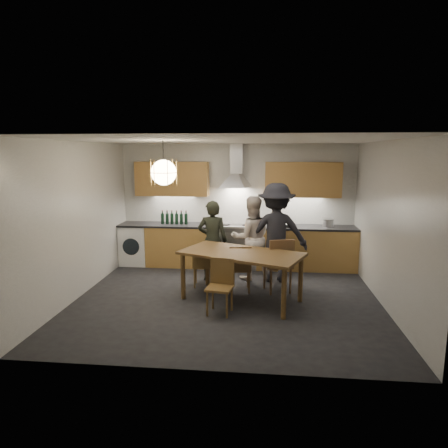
# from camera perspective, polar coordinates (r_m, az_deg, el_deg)

# --- Properties ---
(ground) EXTENTS (5.00, 5.00, 0.00)m
(ground) POSITION_cam_1_polar(r_m,az_deg,el_deg) (6.79, 0.44, -10.64)
(ground) COLOR black
(ground) RESTS_ON ground
(room_shell) EXTENTS (5.02, 4.52, 2.61)m
(room_shell) POSITION_cam_1_polar(r_m,az_deg,el_deg) (6.38, 0.46, 3.84)
(room_shell) COLOR silver
(room_shell) RESTS_ON ground
(counter_run) EXTENTS (5.00, 0.62, 0.90)m
(counter_run) POSITION_cam_1_polar(r_m,az_deg,el_deg) (8.52, 1.83, -3.16)
(counter_run) COLOR tan
(counter_run) RESTS_ON ground
(range_stove) EXTENTS (0.90, 0.60, 0.92)m
(range_stove) POSITION_cam_1_polar(r_m,az_deg,el_deg) (8.51, 1.67, -3.22)
(range_stove) COLOR silver
(range_stove) RESTS_ON ground
(wall_fixtures) EXTENTS (4.30, 0.54, 1.10)m
(wall_fixtures) POSITION_cam_1_polar(r_m,az_deg,el_deg) (8.42, 1.78, 6.49)
(wall_fixtures) COLOR #BA8947
(wall_fixtures) RESTS_ON ground
(pendant_lamp) EXTENTS (0.43, 0.43, 0.70)m
(pendant_lamp) POSITION_cam_1_polar(r_m,az_deg,el_deg) (6.43, -8.61, 7.29)
(pendant_lamp) COLOR black
(pendant_lamp) RESTS_ON ground
(dining_table) EXTENTS (2.16, 1.63, 0.82)m
(dining_table) POSITION_cam_1_polar(r_m,az_deg,el_deg) (6.52, 2.50, -4.85)
(dining_table) COLOR brown
(dining_table) RESTS_ON ground
(chair_back_left) EXTENTS (0.39, 0.39, 0.80)m
(chair_back_left) POSITION_cam_1_polar(r_m,az_deg,el_deg) (7.23, -3.05, -5.51)
(chair_back_left) COLOR brown
(chair_back_left) RESTS_ON ground
(chair_back_mid) EXTENTS (0.42, 0.42, 0.84)m
(chair_back_mid) POSITION_cam_1_polar(r_m,az_deg,el_deg) (6.96, 2.32, -5.96)
(chair_back_mid) COLOR brown
(chair_back_mid) RESTS_ON ground
(chair_back_right) EXTENTS (0.55, 0.55, 0.97)m
(chair_back_right) POSITION_cam_1_polar(r_m,az_deg,el_deg) (6.97, 7.92, -5.39)
(chair_back_right) COLOR brown
(chair_back_right) RESTS_ON ground
(chair_front) EXTENTS (0.43, 0.43, 0.83)m
(chair_front) POSITION_cam_1_polar(r_m,az_deg,el_deg) (6.12, -0.44, -8.26)
(chair_front) COLOR brown
(chair_front) RESTS_ON ground
(person_left) EXTENTS (0.57, 0.38, 1.53)m
(person_left) POSITION_cam_1_polar(r_m,az_deg,el_deg) (7.56, -1.66, -2.40)
(person_left) COLOR black
(person_left) RESTS_ON ground
(person_mid) EXTENTS (0.90, 0.78, 1.61)m
(person_mid) POSITION_cam_1_polar(r_m,az_deg,el_deg) (7.64, 3.93, -2.01)
(person_mid) COLOR beige
(person_mid) RESTS_ON ground
(person_right) EXTENTS (1.24, 0.75, 1.86)m
(person_right) POSITION_cam_1_polar(r_m,az_deg,el_deg) (7.55, 7.42, -1.23)
(person_right) COLOR black
(person_right) RESTS_ON ground
(mixing_bowl) EXTENTS (0.33, 0.33, 0.07)m
(mixing_bowl) POSITION_cam_1_polar(r_m,az_deg,el_deg) (8.35, 9.12, -0.15)
(mixing_bowl) COLOR #BBBCBF
(mixing_bowl) RESTS_ON counter_run
(stock_pot) EXTENTS (0.28, 0.28, 0.15)m
(stock_pot) POSITION_cam_1_polar(r_m,az_deg,el_deg) (8.51, 14.64, 0.11)
(stock_pot) COLOR #A7A7AA
(stock_pot) RESTS_ON counter_run
(wine_bottles) EXTENTS (0.58, 0.07, 0.29)m
(wine_bottles) POSITION_cam_1_polar(r_m,az_deg,el_deg) (8.61, -7.12, 0.95)
(wine_bottles) COLOR black
(wine_bottles) RESTS_ON counter_run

